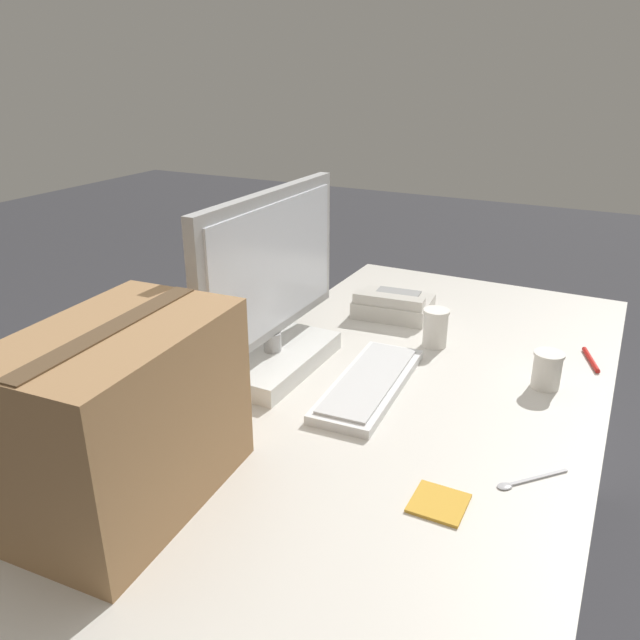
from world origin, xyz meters
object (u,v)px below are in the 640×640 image
(sticky_note_pad, at_px, (439,503))
(pen_marker, at_px, (591,360))
(paper_cup_right, at_px, (436,328))
(paper_cup_left, at_px, (547,370))
(desk_phone, at_px, (393,305))
(monitor, at_px, (272,299))
(spoon, at_px, (523,481))
(cardboard_box, at_px, (123,417))
(keyboard, at_px, (370,383))

(sticky_note_pad, bearing_deg, pen_marker, -14.07)
(paper_cup_right, bearing_deg, pen_marker, -77.13)
(paper_cup_left, height_order, paper_cup_right, paper_cup_right)
(desk_phone, distance_m, pen_marker, 0.57)
(paper_cup_left, relative_size, sticky_note_pad, 0.96)
(monitor, height_order, paper_cup_right, monitor)
(spoon, bearing_deg, desk_phone, -99.84)
(paper_cup_right, relative_size, cardboard_box, 0.24)
(paper_cup_left, bearing_deg, keyboard, 117.57)
(paper_cup_right, relative_size, sticky_note_pad, 1.12)
(paper_cup_right, distance_m, sticky_note_pad, 0.66)
(desk_phone, distance_m, spoon, 0.83)
(desk_phone, relative_size, sticky_note_pad, 2.54)
(paper_cup_left, xyz_separation_m, pen_marker, (0.19, -0.08, -0.04))
(spoon, height_order, cardboard_box, cardboard_box)
(paper_cup_left, distance_m, cardboard_box, 0.95)
(paper_cup_left, relative_size, paper_cup_right, 0.86)
(pen_marker, bearing_deg, desk_phone, -116.60)
(monitor, bearing_deg, paper_cup_left, -72.05)
(paper_cup_right, height_order, pen_marker, paper_cup_right)
(paper_cup_right, relative_size, spoon, 0.86)
(paper_cup_right, height_order, spoon, paper_cup_right)
(keyboard, relative_size, cardboard_box, 0.99)
(keyboard, height_order, spoon, keyboard)
(keyboard, bearing_deg, paper_cup_right, -15.57)
(paper_cup_left, xyz_separation_m, cardboard_box, (-0.75, 0.58, 0.12))
(keyboard, distance_m, paper_cup_left, 0.41)
(desk_phone, bearing_deg, sticky_note_pad, -159.53)
(paper_cup_left, height_order, spoon, paper_cup_left)
(paper_cup_left, height_order, pen_marker, paper_cup_left)
(monitor, distance_m, paper_cup_left, 0.67)
(desk_phone, xyz_separation_m, cardboard_box, (-1.01, 0.10, 0.13))
(monitor, height_order, cardboard_box, monitor)
(cardboard_box, xyz_separation_m, sticky_note_pad, (0.22, -0.49, -0.16))
(paper_cup_right, height_order, sticky_note_pad, paper_cup_right)
(keyboard, bearing_deg, cardboard_box, 155.38)
(paper_cup_left, bearing_deg, sticky_note_pad, 169.62)
(paper_cup_left, relative_size, cardboard_box, 0.21)
(desk_phone, height_order, spoon, desk_phone)
(monitor, distance_m, spoon, 0.70)
(desk_phone, bearing_deg, paper_cup_left, -124.38)
(monitor, height_order, desk_phone, monitor)
(keyboard, xyz_separation_m, paper_cup_right, (0.30, -0.06, 0.04))
(desk_phone, relative_size, paper_cup_left, 2.65)
(monitor, height_order, paper_cup_left, monitor)
(keyboard, relative_size, paper_cup_right, 4.06)
(desk_phone, bearing_deg, keyboard, -171.19)
(spoon, bearing_deg, paper_cup_left, -134.06)
(keyboard, xyz_separation_m, cardboard_box, (-0.56, 0.22, 0.15))
(paper_cup_right, distance_m, pen_marker, 0.40)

